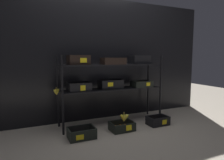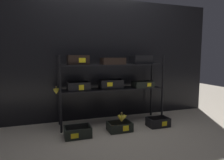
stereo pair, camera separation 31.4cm
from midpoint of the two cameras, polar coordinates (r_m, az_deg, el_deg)
name	(u,v)px [view 1 (the left image)]	position (r m, az deg, el deg)	size (l,w,h in m)	color
ground_plane	(112,123)	(3.29, -2.79, -12.16)	(10.00, 10.00, 0.00)	gray
storefront_wall	(103,60)	(3.47, -5.19, 5.83)	(4.02, 0.12, 2.03)	black
display_rack	(111,76)	(3.13, -3.26, 1.02)	(1.73, 0.39, 1.08)	black
crate_ground_plum	(82,134)	(2.75, -12.06, -15.05)	(0.35, 0.25, 0.14)	black
crate_ground_tangerine	(122,127)	(2.96, -0.28, -13.40)	(0.34, 0.25, 0.13)	black
crate_ground_kiwi	(158,121)	(3.23, 10.21, -11.64)	(0.32, 0.22, 0.14)	black
banana_bunch_loose	(124,118)	(2.92, 0.35, -10.74)	(0.15, 0.05, 0.14)	brown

